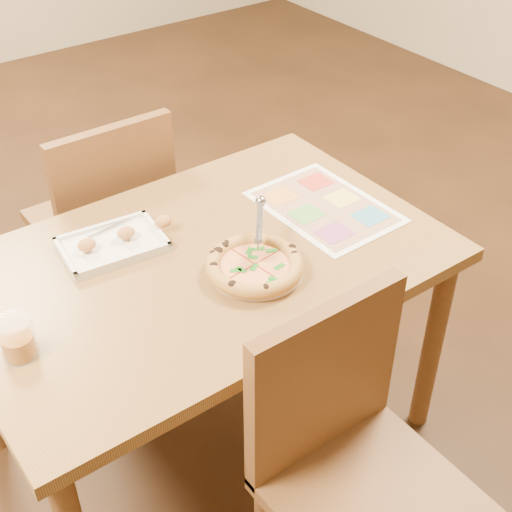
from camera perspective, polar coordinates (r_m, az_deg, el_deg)
room at (r=1.63m, az=-5.40°, el=17.78°), size 7.00×7.00×7.00m
dining_table at (r=1.98m, az=-4.23°, el=-2.10°), size 1.30×0.85×0.72m
chair_near at (r=1.70m, az=7.30°, el=-14.33°), size 0.42×0.42×0.47m
chair_far at (r=2.46m, az=-11.77°, el=3.85°), size 0.42×0.42×0.47m
plate at (r=1.88m, az=0.00°, el=-1.06°), size 0.29×0.29×0.01m
pizza at (r=1.86m, az=-0.10°, el=-0.76°), size 0.26×0.26×0.04m
pizza_cutter at (r=1.88m, az=0.26°, el=2.21°), size 0.12×0.14×0.10m
appetizer_tray at (r=1.99m, az=-11.20°, el=0.99°), size 0.33×0.22×0.05m
glass_tumbler at (r=1.70m, az=-18.56°, el=-6.43°), size 0.08×0.08×0.10m
menu at (r=2.14m, az=5.50°, el=3.96°), size 0.31×0.43×0.00m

